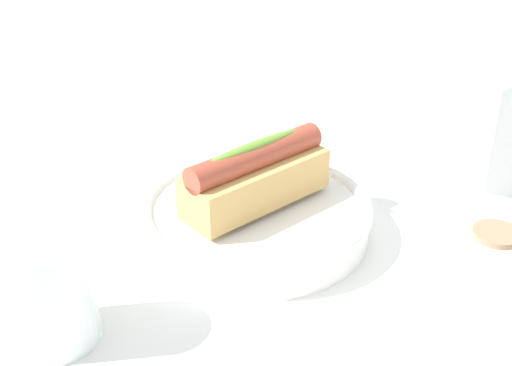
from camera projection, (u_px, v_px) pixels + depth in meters
ground_plane at (285, 228)px, 0.67m from camera, size 2.40×2.40×0.00m
serving_bowl at (256, 216)px, 0.65m from camera, size 0.23×0.23×0.04m
hotdog_front at (256, 176)px, 0.63m from camera, size 0.15×0.06×0.06m
water_glass at (51, 297)px, 0.51m from camera, size 0.07×0.07×0.09m
paper_towel_roll at (480, 318)px, 0.45m from camera, size 0.11×0.11×0.13m
napkin_box at (500, 143)px, 0.67m from camera, size 0.11×0.06×0.15m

